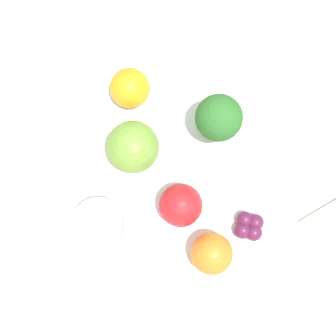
% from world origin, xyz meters
% --- Properties ---
extents(ground_plane, '(6.00, 6.00, 0.00)m').
position_xyz_m(ground_plane, '(0.00, 0.00, 0.00)').
color(ground_plane, gray).
extents(table_surface, '(1.20, 1.20, 0.02)m').
position_xyz_m(table_surface, '(0.00, 0.00, 0.01)').
color(table_surface, beige).
rests_on(table_surface, ground_plane).
extents(bowl, '(0.27, 0.27, 0.04)m').
position_xyz_m(bowl, '(0.00, 0.00, 0.04)').
color(bowl, white).
rests_on(bowl, table_surface).
extents(broccoli, '(0.05, 0.05, 0.07)m').
position_xyz_m(broccoli, '(0.02, -0.07, 0.10)').
color(broccoli, '#8CB76B').
rests_on(broccoli, bowl).
extents(apple_red, '(0.06, 0.06, 0.06)m').
position_xyz_m(apple_red, '(0.03, 0.03, 0.08)').
color(apple_red, olive).
rests_on(apple_red, bowl).
extents(apple_green, '(0.05, 0.05, 0.05)m').
position_xyz_m(apple_green, '(-0.05, 0.01, 0.08)').
color(apple_green, red).
rests_on(apple_green, bowl).
extents(orange_front, '(0.05, 0.05, 0.05)m').
position_xyz_m(orange_front, '(0.10, 0.00, 0.08)').
color(orange_front, orange).
rests_on(orange_front, bowl).
extents(orange_back, '(0.05, 0.05, 0.05)m').
position_xyz_m(orange_back, '(-0.11, -0.00, 0.08)').
color(orange_back, orange).
rests_on(orange_back, bowl).
extents(grape_cluster, '(0.04, 0.04, 0.02)m').
position_xyz_m(grape_cluster, '(-0.10, -0.05, 0.06)').
color(grape_cluster, '#5B1E42').
rests_on(grape_cluster, bowl).
extents(small_cup, '(0.06, 0.06, 0.02)m').
position_xyz_m(small_cup, '(-0.02, 0.10, 0.07)').
color(small_cup, '#EA9EC6').
rests_on(small_cup, bowl).
extents(spoon, '(0.02, 0.06, 0.01)m').
position_xyz_m(spoon, '(-0.12, -0.15, 0.02)').
color(spoon, silver).
rests_on(spoon, table_surface).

